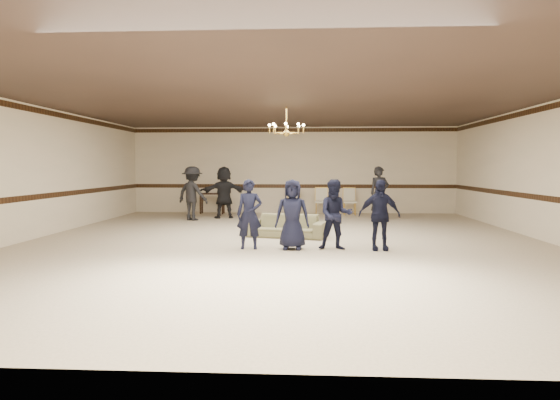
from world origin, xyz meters
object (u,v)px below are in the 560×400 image
(boy_c, at_px, (336,215))
(settee, at_px, (287,226))
(adult_mid, at_px, (224,192))
(banquet_chair_mid, at_px, (322,201))
(adult_right, at_px, (379,193))
(banquet_chair_left, at_px, (294,201))
(chandelier, at_px, (286,120))
(boy_a, at_px, (249,214))
(banquet_chair_right, at_px, (350,202))
(console_table, at_px, (212,203))
(boy_b, at_px, (292,214))
(boy_d, at_px, (379,215))
(adult_left, at_px, (192,193))

(boy_c, bearing_deg, settee, 122.13)
(adult_mid, xyz_separation_m, banquet_chair_mid, (3.30, 1.28, -0.39))
(adult_right, xyz_separation_m, banquet_chair_left, (-2.80, 1.68, -0.39))
(chandelier, distance_m, boy_c, 3.10)
(boy_a, distance_m, banquet_chair_right, 7.73)
(boy_c, xyz_separation_m, console_table, (-4.06, 7.43, -0.35))
(boy_b, bearing_deg, boy_c, 2.37)
(boy_d, relative_size, console_table, 1.61)
(boy_d, distance_m, banquet_chair_left, 7.49)
(boy_d, xyz_separation_m, adult_left, (-5.16, 5.24, 0.14))
(adult_mid, bearing_deg, boy_d, 110.49)
(settee, xyz_separation_m, adult_right, (2.82, 3.80, 0.59))
(boy_c, xyz_separation_m, settee, (-1.09, 1.74, -0.45))
(boy_b, xyz_separation_m, boy_c, (0.90, 0.00, 0.00))
(chandelier, bearing_deg, boy_d, -44.19)
(boy_d, height_order, banquet_chair_mid, boy_d)
(adult_mid, bearing_deg, console_table, -80.07)
(boy_c, bearing_deg, boy_b, -179.82)
(boy_b, distance_m, banquet_chair_mid, 7.28)
(boy_b, height_order, settee, boy_b)
(adult_mid, xyz_separation_m, adult_right, (5.10, -0.40, 0.00))
(chandelier, relative_size, console_table, 1.03)
(boy_b, height_order, banquet_chair_right, boy_b)
(settee, xyz_separation_m, banquet_chair_mid, (1.03, 5.48, 0.20))
(banquet_chair_right, bearing_deg, adult_mid, -168.77)
(boy_c, distance_m, boy_d, 0.90)
(chandelier, relative_size, banquet_chair_mid, 0.98)
(chandelier, bearing_deg, settee, -85.44)
(boy_a, bearing_deg, banquet_chair_right, 66.32)
(boy_a, xyz_separation_m, adult_left, (-2.46, 5.24, 0.14))
(chandelier, bearing_deg, adult_mid, 119.50)
(adult_right, xyz_separation_m, console_table, (-5.80, 1.88, -0.49))
(adult_left, relative_size, banquet_chair_mid, 1.80)
(adult_left, relative_size, console_table, 1.91)
(boy_b, bearing_deg, banquet_chair_mid, 85.73)
(banquet_chair_left, height_order, console_table, banquet_chair_left)
(boy_b, height_order, boy_d, same)
(banquet_chair_mid, height_order, console_table, banquet_chair_mid)
(boy_d, bearing_deg, banquet_chair_left, 102.17)
(boy_d, bearing_deg, boy_a, 177.00)
(adult_right, relative_size, console_table, 1.91)
(boy_d, distance_m, settee, 2.68)
(adult_mid, distance_m, adult_right, 5.12)
(adult_left, height_order, console_table, adult_left)
(settee, height_order, adult_right, adult_right)
(chandelier, distance_m, boy_a, 2.98)
(console_table, bearing_deg, banquet_chair_right, -1.03)
(boy_c, relative_size, banquet_chair_right, 1.52)
(chandelier, bearing_deg, banquet_chair_right, 68.82)
(settee, xyz_separation_m, adult_left, (-3.18, 3.50, 0.59))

